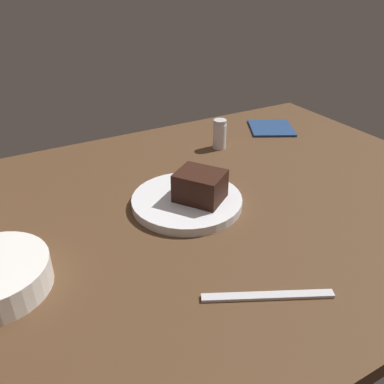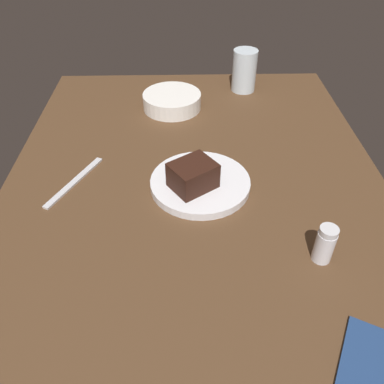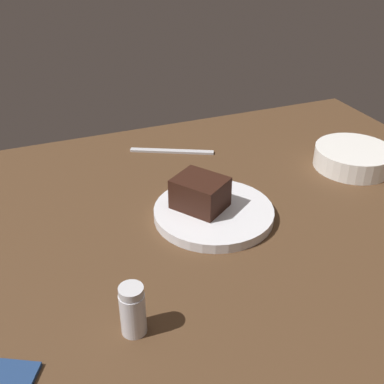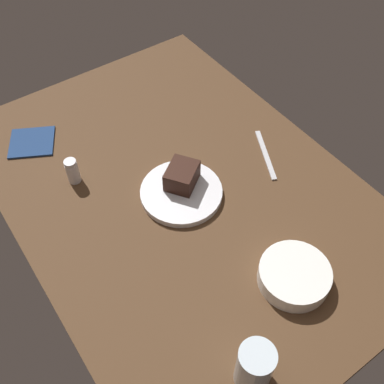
{
  "view_description": "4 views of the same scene",
  "coord_description": "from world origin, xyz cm",
  "views": [
    {
      "loc": [
        33.89,
        57.94,
        44.52
      ],
      "look_at": [
        2.76,
        2.34,
        7.88
      ],
      "focal_mm": 37.55,
      "sensor_mm": 36.0,
      "label": 1
    },
    {
      "loc": [
        -63.68,
        2.33,
        57.18
      ],
      "look_at": [
        -2.52,
        0.83,
        5.23
      ],
      "focal_mm": 36.7,
      "sensor_mm": 36.0,
      "label": 2
    },
    {
      "loc": [
        -28.17,
        -65.73,
        51.16
      ],
      "look_at": [
        -1.39,
        0.98,
        7.84
      ],
      "focal_mm": 44.57,
      "sensor_mm": 36.0,
      "label": 3
    },
    {
      "loc": [
        65.49,
        -42.5,
        97.34
      ],
      "look_at": [
        5.7,
        -0.23,
        7.21
      ],
      "focal_mm": 43.04,
      "sensor_mm": 36.0,
      "label": 4
    }
  ],
  "objects": [
    {
      "name": "salt_shaker",
      "position": [
        -18.67,
        -21.65,
        6.69
      ],
      "size": [
        3.4,
        3.4,
        7.47
      ],
      "color": "silver",
      "rests_on": "dining_table"
    },
    {
      "name": "chocolate_cake_slice",
      "position": [
        -0.04,
        0.59,
        7.56
      ],
      "size": [
        10.92,
        11.32,
        5.61
      ],
      "primitive_type": "cube",
      "rotation": [
        0.0,
        0.0,
        5.32
      ],
      "color": "black",
      "rests_on": "dessert_plate"
    },
    {
      "name": "dining_table",
      "position": [
        0.0,
        0.0,
        1.5
      ],
      "size": [
        120.0,
        84.0,
        3.0
      ],
      "primitive_type": "cube",
      "color": "#4C331E",
      "rests_on": "ground"
    },
    {
      "name": "butter_knife",
      "position": [
        3.92,
        26.48,
        3.25
      ],
      "size": [
        17.64,
        9.7,
        0.5
      ],
      "primitive_type": "cube",
      "rotation": [
        0.0,
        0.0,
        2.68
      ],
      "color": "silver",
      "rests_on": "dining_table"
    },
    {
      "name": "folded_napkin",
      "position": [
        -38.81,
        -25.52,
        3.3
      ],
      "size": [
        16.3,
        16.57,
        0.6
      ],
      "primitive_type": "cube",
      "rotation": [
        0.0,
        0.0,
        -0.49
      ],
      "color": "navy",
      "rests_on": "dining_table"
    },
    {
      "name": "dessert_plate",
      "position": [
        2.0,
        -1.05,
        3.88
      ],
      "size": [
        21.53,
        21.53,
        1.76
      ],
      "primitive_type": "cylinder",
      "color": "silver",
      "rests_on": "dining_table"
    }
  ]
}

